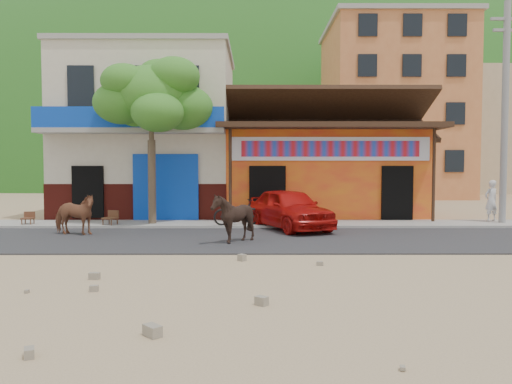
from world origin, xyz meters
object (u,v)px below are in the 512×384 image
pedestrian (491,201)px  scooter (237,212)px  red_car (289,209)px  cafe_chair_right (28,213)px  utility_pole (505,113)px  cafe_chair_left (110,212)px  cow_dark (233,218)px  tree (151,140)px  cow_tan (74,214)px

pedestrian → scooter: bearing=-12.5°
scooter → pedestrian: 9.58m
red_car → cafe_chair_right: (-9.29, 0.76, -0.21)m
utility_pole → pedestrian: bearing=113.2°
scooter → cafe_chair_right: (-7.50, 0.26, -0.04)m
pedestrian → cafe_chair_left: (-14.00, -1.11, -0.30)m
red_car → pedestrian: 7.89m
cow_dark → red_car: (1.79, 3.07, 0.00)m
tree → red_car: bearing=-11.6°
cow_tan → pedestrian: bearing=-65.6°
cafe_chair_left → cafe_chair_right: bearing=-163.2°
utility_pole → cow_dark: 11.13m
cow_tan → cafe_chair_left: 2.07m
tree → scooter: (3.10, -0.50, -2.55)m
cow_dark → red_car: 3.55m
tree → cafe_chair_left: (-1.40, -0.45, -2.53)m
cafe_chair_right → red_car: bearing=-7.4°
cow_dark → red_car: size_ratio=0.34×
red_car → pedestrian: pedestrian is taller
pedestrian → cafe_chair_left: bearing=-15.0°
cow_dark → scooter: (-0.00, 3.57, -0.17)m
cow_tan → scooter: (5.05, 1.94, -0.11)m
cafe_chair_left → utility_pole: bearing=23.4°
utility_pole → scooter: 10.35m
utility_pole → cafe_chair_left: bearing=-177.4°
cafe_chair_left → scooter: bearing=20.1°
scooter → pedestrian: bearing=-99.1°
tree → cow_tan: (-1.95, -2.44, -2.44)m
pedestrian → utility_pole: bearing=93.7°
cow_tan → tree: bearing=-26.2°
utility_pole → cow_dark: (-9.70, -4.27, -3.38)m
cow_tan → pedestrian: pedestrian is taller
cow_tan → cafe_chair_left: cow_tan is taller
utility_pole → cafe_chair_right: (-17.20, -0.44, -3.59)m
scooter → cafe_chair_left: 4.50m
tree → cafe_chair_right: tree is taller
utility_pole → scooter: size_ratio=4.68×
tree → pedestrian: tree is taller
utility_pole → scooter: (-9.70, -0.70, -3.55)m
utility_pole → red_car: 8.69m
cafe_chair_right → cow_tan: bearing=-44.7°
pedestrian → cafe_chair_right: size_ratio=1.88×
cow_dark → cafe_chair_left: bearing=-133.9°
cow_dark → cafe_chair_right: 8.43m
scooter → cafe_chair_right: bearing=71.9°
utility_pole → tree: bearing=-179.1°
cow_tan → cafe_chair_right: bearing=60.3°
scooter → cafe_chair_left: bearing=73.3°
tree → cow_dark: tree is taller
cow_tan → pedestrian: 14.88m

